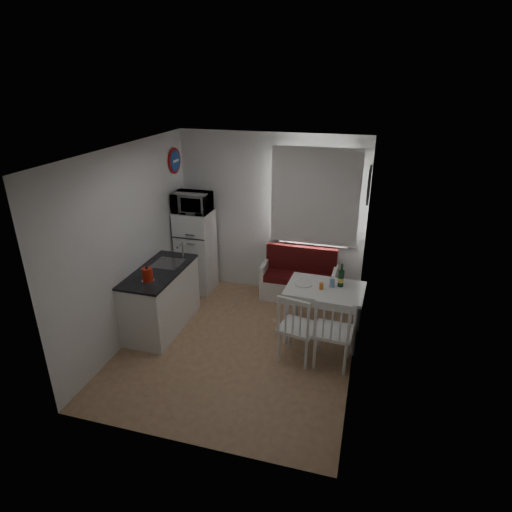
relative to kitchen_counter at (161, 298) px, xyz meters
The scene contains 22 objects.
floor 1.29m from the kitchen_counter, ahead, with size 3.00×3.50×0.02m, color #976B50.
ceiling 2.46m from the kitchen_counter, ahead, with size 3.00×3.50×0.02m, color white.
wall_back 2.17m from the kitchen_counter, 53.04° to the left, with size 3.00×0.02×2.60m, color white.
wall_front 2.41m from the kitchen_counter, 57.81° to the right, with size 3.00×0.02×2.60m, color white.
wall_left 0.91m from the kitchen_counter, 152.61° to the right, with size 0.02×3.50×2.60m, color white.
wall_right 2.83m from the kitchen_counter, ahead, with size 0.02×3.50×2.60m, color white.
window 2.72m from the kitchen_counter, 39.47° to the left, with size 1.22×0.06×1.47m, color white.
curtain 2.71m from the kitchen_counter, 38.19° to the left, with size 1.35×0.02×1.50m, color white.
kitchen_counter is the anchor object (origin of this frame).
wall_sign 2.15m from the kitchen_counter, 101.80° to the left, with size 0.40×0.40×0.03m, color #184492.
picture_frame 3.25m from the kitchen_counter, 19.45° to the left, with size 0.04×0.52×0.42m, color black.
bench 2.21m from the kitchen_counter, 37.90° to the left, with size 1.20×0.46×0.86m.
dining_table 2.30m from the kitchen_counter, ahead, with size 1.05×0.76×0.77m.
chair_left 2.04m from the kitchen_counter, ahead, with size 0.52×0.51×0.51m.
chair_right 2.48m from the kitchen_counter, ahead, with size 0.48×0.46×0.53m.
fridge 1.27m from the kitchen_counter, 89.10° to the left, with size 0.55×0.55×1.38m, color white.
microwave 1.61m from the kitchen_counter, 89.06° to the left, with size 0.57×0.39×0.32m, color white.
kettle 0.67m from the kitchen_counter, 82.58° to the right, with size 0.16×0.16×0.22m, color red.
wine_bottle 2.53m from the kitchen_counter, 10.35° to the left, with size 0.08×0.08×0.33m, color #12381B, non-canonical shape.
drinking_glass_orange 2.26m from the kitchen_counter, ahead, with size 0.05×0.05×0.09m, color orange.
drinking_glass_blue 2.40m from the kitchen_counter, ahead, with size 0.07×0.07×0.11m, color #6C95B9.
plate 2.02m from the kitchen_counter, 10.60° to the left, with size 0.24×0.24×0.02m, color white.
Camera 1 is at (1.54, -4.62, 3.40)m, focal length 30.00 mm.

